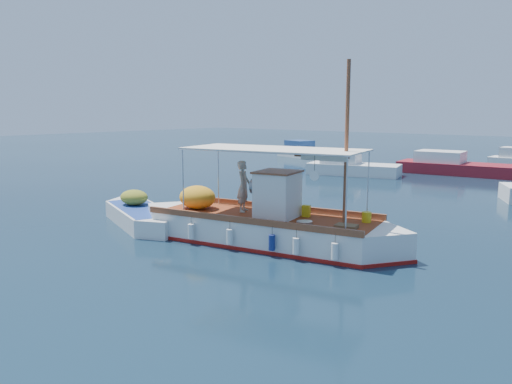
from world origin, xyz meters
The scene contains 6 objects.
ground centered at (0.00, 0.00, 0.00)m, with size 160.00×160.00×0.00m, color black.
fishing_caique centered at (-0.16, -0.52, 0.55)m, with size 10.02×4.14×6.23m.
dinghy centered at (-5.69, -1.50, 0.31)m, with size 5.64×3.16×1.48m.
bg_boat_nw centered at (-6.70, 17.52, 0.49)m, with size 6.66×3.88×1.80m.
bg_boat_n centered at (-1.32, 22.65, 0.49)m, with size 8.18×3.53×1.80m.
bg_boat_far_w centered at (-16.66, 26.34, 0.49)m, with size 6.34×3.93×1.80m.
Camera 1 is at (10.35, -13.57, 4.52)m, focal length 35.00 mm.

